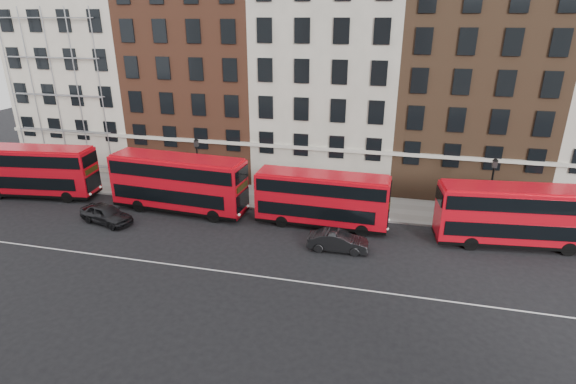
% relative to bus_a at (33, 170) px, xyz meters
% --- Properties ---
extents(ground, '(120.00, 120.00, 0.00)m').
position_rel_bus_a_xyz_m(ground, '(24.33, -6.14, -2.45)').
color(ground, black).
rests_on(ground, ground).
extents(pavement, '(80.00, 5.00, 0.15)m').
position_rel_bus_a_xyz_m(pavement, '(24.33, 4.36, -2.38)').
color(pavement, gray).
rests_on(pavement, ground).
extents(kerb, '(80.00, 0.30, 0.16)m').
position_rel_bus_a_xyz_m(kerb, '(24.33, 1.86, -2.37)').
color(kerb, gray).
rests_on(kerb, ground).
extents(road_centre_line, '(70.00, 0.12, 0.01)m').
position_rel_bus_a_xyz_m(road_centre_line, '(24.33, -8.14, -2.45)').
color(road_centre_line, white).
rests_on(road_centre_line, ground).
extents(building_terrace, '(64.00, 11.95, 22.00)m').
position_rel_bus_a_xyz_m(building_terrace, '(24.02, 11.74, 7.79)').
color(building_terrace, '#BCB4A2').
rests_on(building_terrace, ground).
extents(bus_a, '(11.12, 3.98, 4.57)m').
position_rel_bus_a_xyz_m(bus_a, '(0.00, 0.00, 0.00)').
color(bus_a, red).
rests_on(bus_a, ground).
extents(bus_b, '(11.41, 3.45, 4.73)m').
position_rel_bus_a_xyz_m(bus_b, '(13.95, 0.01, 0.08)').
color(bus_b, red).
rests_on(bus_b, ground).
extents(bus_c, '(10.12, 2.66, 4.23)m').
position_rel_bus_a_xyz_m(bus_c, '(25.78, 0.01, -0.18)').
color(bus_c, red).
rests_on(bus_c, ground).
extents(bus_d, '(10.68, 3.68, 4.40)m').
position_rel_bus_a_xyz_m(bus_d, '(39.33, 0.00, -0.09)').
color(bus_d, red).
rests_on(bus_d, ground).
extents(car_rear, '(4.77, 2.86, 1.52)m').
position_rel_bus_a_xyz_m(car_rear, '(9.39, -3.48, -1.69)').
color(car_rear, black).
rests_on(car_rear, ground).
extents(car_front, '(4.21, 1.58, 1.37)m').
position_rel_bus_a_xyz_m(car_front, '(27.60, -3.61, -1.77)').
color(car_front, black).
rests_on(car_front, ground).
extents(lamp_post_left, '(0.44, 0.44, 5.33)m').
position_rel_bus_a_xyz_m(lamp_post_left, '(14.33, 3.14, 0.63)').
color(lamp_post_left, black).
rests_on(lamp_post_left, pavement).
extents(lamp_post_right, '(0.44, 0.44, 5.33)m').
position_rel_bus_a_xyz_m(lamp_post_right, '(38.15, 3.03, 0.63)').
color(lamp_post_right, black).
rests_on(lamp_post_right, pavement).
extents(iron_railings, '(6.60, 0.06, 1.00)m').
position_rel_bus_a_xyz_m(iron_railings, '(24.33, 6.56, -1.80)').
color(iron_railings, black).
rests_on(iron_railings, pavement).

